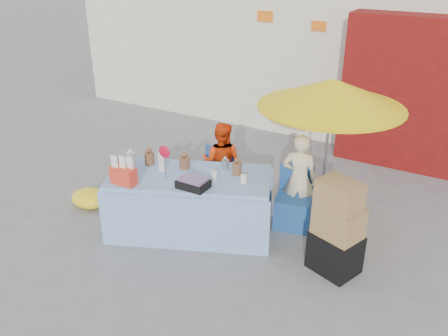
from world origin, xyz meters
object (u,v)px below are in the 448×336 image
Objects in this scene: market_table at (190,202)px; box_stack at (337,231)px; chair_right at (293,209)px; vendor_beige at (299,179)px; chair_left at (217,188)px; vendor_orange at (221,162)px; umbrella at (332,94)px.

market_table is 2.02m from box_stack.
chair_right is 0.43m from vendor_beige.
chair_right is (1.25, 0.00, 0.00)m from chair_left.
market_table is 2.84× the size of chair_right.
vendor_orange is 1.05× the size of box_stack.
umbrella is 1.75m from box_stack.
umbrella is 1.73× the size of box_stack.
chair_left is 1.33m from vendor_beige.
market_table is 1.45m from chair_right.
umbrella is (0.30, 0.15, 1.23)m from vendor_beige.
box_stack reaches higher than chair_left.
box_stack is at bearing -19.55° from market_table.
vendor_beige is 1.27m from umbrella.
chair_right is at bearing 12.23° from market_table.
vendor_beige is (1.18, 0.97, 0.23)m from market_table.
vendor_beige is 0.64× the size of umbrella.
umbrella reaches higher than vendor_beige.
vendor_orange is (-0.07, 0.97, 0.20)m from market_table.
box_stack is at bearing -61.85° from umbrella.
umbrella is at bearing 171.22° from vendor_orange.
box_stack is (2.01, 0.13, 0.12)m from market_table.
vendor_orange is at bearing 157.97° from box_stack.
market_table is 2.00× the size of box_stack.
chair_left is 0.67× the size of vendor_orange.
chair_right is 1.69m from umbrella.
chair_right is 0.67× the size of vendor_orange.
box_stack is at bearing 120.31° from vendor_beige.
market_table is 1.54m from vendor_beige.
market_table is at bearing -142.83° from umbrella.
market_table is 0.99m from vendor_orange.
chair_right is at bearing 159.52° from vendor_orange.
chair_left is 0.40m from vendor_orange.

